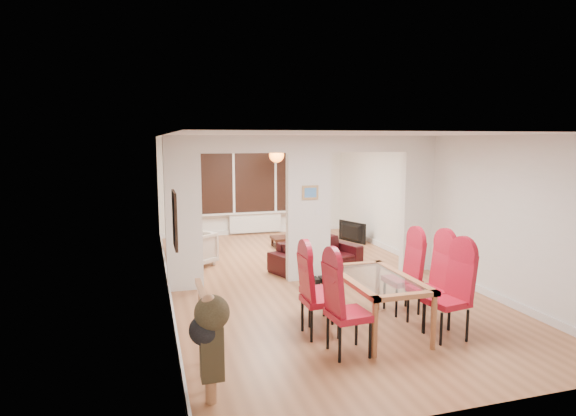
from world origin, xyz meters
name	(u,v)px	position (x,y,z in m)	size (l,w,h in m)	color
floor	(308,279)	(0.00, 0.00, 0.00)	(5.00, 9.00, 0.01)	#A06540
room_walls	(308,209)	(0.00, 0.00, 1.30)	(5.00, 9.00, 2.60)	silver
divider_wall	(308,209)	(0.00, 0.00, 1.30)	(5.00, 0.18, 2.60)	white
bay_window_blinds	(255,178)	(0.00, 4.44, 1.50)	(3.00, 0.08, 1.80)	black
radiator	(255,223)	(0.00, 4.40, 0.30)	(1.40, 0.08, 0.50)	white
pendant_light	(277,155)	(0.30, 3.30, 2.15)	(0.36, 0.36, 0.36)	orange
stair_newel	(204,329)	(-2.25, -3.20, 0.55)	(0.40, 1.20, 1.10)	#B17A51
wall_poster	(175,220)	(-2.47, -2.40, 1.60)	(0.04, 0.52, 0.67)	gray
pillar_photo	(310,193)	(0.00, -0.10, 1.60)	(0.30, 0.03, 0.25)	#4C8CD8
dining_table	(376,304)	(0.10, -2.52, 0.37)	(0.88, 1.57, 0.74)	#9B5F39
dining_chair_la	(349,307)	(-0.54, -3.07, 0.57)	(0.46, 0.46, 1.14)	#A41024
dining_chair_lb	(320,293)	(-0.67, -2.46, 0.56)	(0.45, 0.45, 1.12)	#A41024
dining_chair_lc	(317,286)	(-0.55, -2.01, 0.51)	(0.41, 0.41, 1.02)	#A41024
dining_chair_ra	(447,295)	(0.84, -3.00, 0.57)	(0.46, 0.46, 1.15)	#A41024
dining_chair_rb	(429,285)	(0.85, -2.60, 0.59)	(0.47, 0.47, 1.17)	#A41024
dining_chair_rc	(402,275)	(0.78, -2.00, 0.55)	(0.44, 0.44, 1.11)	#A41024
sofa	(317,254)	(0.41, 0.66, 0.28)	(1.90, 0.74, 0.56)	black
armchair	(192,249)	(-1.94, 1.51, 0.35)	(0.76, 0.74, 0.69)	beige
person	(191,216)	(-1.85, 2.56, 0.86)	(0.41, 0.62, 1.71)	black
television	(350,232)	(2.00, 2.69, 0.25)	(0.12, 0.89, 0.51)	black
coffee_table	(294,241)	(0.55, 2.66, 0.12)	(1.07, 0.53, 0.25)	black
bottle	(304,231)	(0.78, 2.58, 0.37)	(0.06, 0.06, 0.25)	#143F19
bowl	(297,234)	(0.65, 2.77, 0.27)	(0.22, 0.22, 0.05)	black
shoes	(319,280)	(0.11, -0.28, 0.05)	(0.22, 0.24, 0.09)	black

